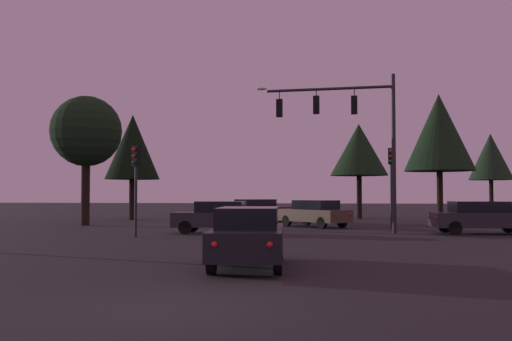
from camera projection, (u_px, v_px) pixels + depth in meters
name	position (u px, v px, depth m)	size (l,w,h in m)	color
ground_plane	(292.00, 226.00, 33.52)	(168.00, 168.00, 0.00)	black
traffic_signal_mast_arm	(350.00, 123.00, 27.92)	(6.87, 0.74, 7.67)	#232326
traffic_light_corner_left	(391.00, 171.00, 31.28)	(0.30, 0.35, 4.40)	#232326
traffic_light_corner_right	(136.00, 172.00, 24.54)	(0.37, 0.39, 3.95)	#232326
car_nearside_lane	(249.00, 236.00, 14.59)	(2.13, 4.78, 1.52)	black
car_crossing_left	(218.00, 217.00, 26.95)	(4.23, 1.94, 1.52)	#232328
car_crossing_right	(481.00, 217.00, 26.63)	(4.77, 2.29, 1.52)	#232328
car_far_lane	(257.00, 210.00, 37.95)	(4.47, 4.23, 1.52)	#4C0F0F
car_parked_lot	(314.00, 213.00, 32.18)	(4.36, 4.31, 1.52)	#473828
tree_behind_sign	(133.00, 147.00, 41.70)	(3.97, 3.97, 7.70)	black
tree_left_far	(359.00, 150.00, 43.61)	(4.40, 4.40, 7.26)	black
tree_center_horizon	(439.00, 133.00, 36.96)	(4.50, 4.50, 8.39)	black
tree_right_cluster	(86.00, 132.00, 34.17)	(4.23, 4.23, 7.75)	black
tree_lot_edge	(491.00, 157.00, 43.82)	(3.32, 3.32, 6.54)	black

